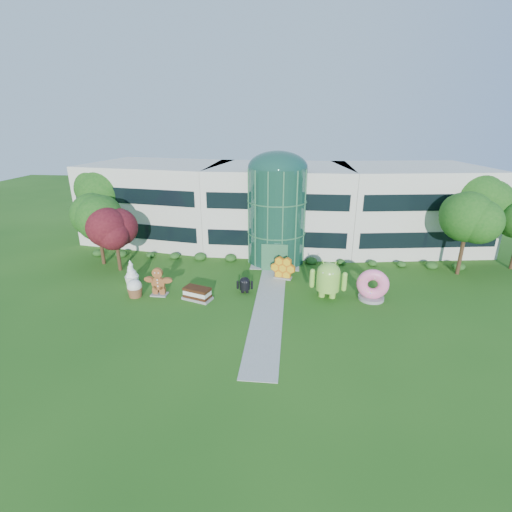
# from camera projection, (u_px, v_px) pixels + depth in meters

# --- Properties ---
(ground) EXTENTS (140.00, 140.00, 0.00)m
(ground) POSITION_uv_depth(u_px,v_px,m) (268.00, 314.00, 28.97)
(ground) COLOR #215114
(ground) RESTS_ON ground
(building) EXTENTS (46.00, 15.00, 9.30)m
(building) POSITION_uv_depth(u_px,v_px,m) (279.00, 206.00, 44.13)
(building) COLOR beige
(building) RESTS_ON ground
(atrium) EXTENTS (6.00, 6.00, 9.80)m
(atrium) POSITION_uv_depth(u_px,v_px,m) (277.00, 216.00, 38.45)
(atrium) COLOR #194738
(atrium) RESTS_ON ground
(walkway) EXTENTS (2.40, 20.00, 0.04)m
(walkway) POSITION_uv_depth(u_px,v_px,m) (269.00, 302.00, 30.82)
(walkway) COLOR #9E9E93
(walkway) RESTS_ON ground
(tree_red) EXTENTS (4.00, 4.00, 6.00)m
(tree_red) POSITION_uv_depth(u_px,v_px,m) (117.00, 242.00, 36.42)
(tree_red) COLOR #3F0C14
(tree_red) RESTS_ON ground
(trees_backdrop) EXTENTS (52.00, 8.00, 8.40)m
(trees_backdrop) POSITION_uv_depth(u_px,v_px,m) (277.00, 220.00, 39.62)
(trees_backdrop) COLOR #184D13
(trees_backdrop) RESTS_ON ground
(android_green) EXTENTS (3.55, 2.66, 3.67)m
(android_green) POSITION_uv_depth(u_px,v_px,m) (328.00, 277.00, 31.16)
(android_green) COLOR #7EC13E
(android_green) RESTS_ON ground
(android_black) EXTENTS (1.57, 1.11, 1.70)m
(android_black) POSITION_uv_depth(u_px,v_px,m) (245.00, 284.00, 32.30)
(android_black) COLOR black
(android_black) RESTS_ON ground
(donut) EXTENTS (2.83, 1.65, 2.79)m
(donut) POSITION_uv_depth(u_px,v_px,m) (373.00, 284.00, 30.94)
(donut) COLOR pink
(donut) RESTS_ON ground
(gingerbread) EXTENTS (2.79, 1.14, 2.55)m
(gingerbread) POSITION_uv_depth(u_px,v_px,m) (158.00, 281.00, 31.73)
(gingerbread) COLOR brown
(gingerbread) RESTS_ON ground
(ice_cream_sandwich) EXTENTS (2.71, 1.95, 1.09)m
(ice_cream_sandwich) POSITION_uv_depth(u_px,v_px,m) (197.00, 294.00, 31.19)
(ice_cream_sandwich) COLOR black
(ice_cream_sandwich) RESTS_ON ground
(honeycomb) EXTENTS (2.62, 1.42, 1.95)m
(honeycomb) POSITION_uv_depth(u_px,v_px,m) (283.00, 269.00, 35.20)
(honeycomb) COLOR gold
(honeycomb) RESTS_ON ground
(froyo) EXTENTS (1.67, 1.67, 2.31)m
(froyo) POSITION_uv_depth(u_px,v_px,m) (131.00, 272.00, 33.96)
(froyo) COLOR white
(froyo) RESTS_ON ground
(cupcake) EXTENTS (1.76, 1.76, 1.60)m
(cupcake) POSITION_uv_depth(u_px,v_px,m) (135.00, 288.00, 31.62)
(cupcake) COLOR white
(cupcake) RESTS_ON ground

